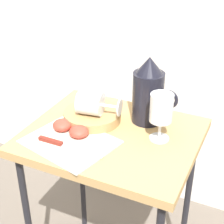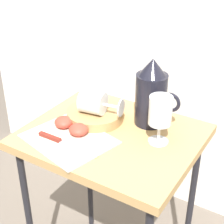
# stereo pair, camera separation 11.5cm
# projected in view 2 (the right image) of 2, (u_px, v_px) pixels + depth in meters

# --- Properties ---
(curtain_drape) EXTENTS (2.40, 0.03, 1.94)m
(curtain_drape) POSITION_uv_depth(u_px,v_px,m) (187.00, 18.00, 1.51)
(curtain_drape) COLOR silver
(curtain_drape) RESTS_ON ground_plane
(table) EXTENTS (0.56, 0.47, 0.72)m
(table) POSITION_uv_depth(u_px,v_px,m) (112.00, 152.00, 1.22)
(table) COLOR tan
(table) RESTS_ON ground_plane
(linen_napkin) EXTENTS (0.31, 0.27, 0.00)m
(linen_napkin) POSITION_uv_depth(u_px,v_px,m) (69.00, 139.00, 1.15)
(linen_napkin) COLOR beige
(linen_napkin) RESTS_ON table
(basket_tray) EXTENTS (0.20, 0.20, 0.03)m
(basket_tray) POSITION_uv_depth(u_px,v_px,m) (95.00, 115.00, 1.26)
(basket_tray) COLOR #AD8451
(basket_tray) RESTS_ON table
(pitcher) EXTENTS (0.16, 0.11, 0.24)m
(pitcher) POSITION_uv_depth(u_px,v_px,m) (151.00, 98.00, 1.20)
(pitcher) COLOR black
(pitcher) RESTS_ON table
(wine_glass_upright) EXTENTS (0.07, 0.07, 0.16)m
(wine_glass_upright) POSITION_uv_depth(u_px,v_px,m) (160.00, 113.00, 1.09)
(wine_glass_upright) COLOR silver
(wine_glass_upright) RESTS_ON table
(wine_glass_tipped_near) EXTENTS (0.16, 0.09, 0.08)m
(wine_glass_tipped_near) POSITION_uv_depth(u_px,v_px,m) (94.00, 103.00, 1.22)
(wine_glass_tipped_near) COLOR silver
(wine_glass_tipped_near) RESTS_ON basket_tray
(apple_half_left) EXTENTS (0.06, 0.06, 0.04)m
(apple_half_left) POSITION_uv_depth(u_px,v_px,m) (64.00, 122.00, 1.21)
(apple_half_left) COLOR #CC3D2D
(apple_half_left) RESTS_ON linen_napkin
(apple_half_right) EXTENTS (0.06, 0.06, 0.04)m
(apple_half_right) POSITION_uv_depth(u_px,v_px,m) (79.00, 130.00, 1.17)
(apple_half_right) COLOR #CC3D2D
(apple_half_right) RESTS_ON linen_napkin
(knife) EXTENTS (0.23, 0.02, 0.01)m
(knife) POSITION_uv_depth(u_px,v_px,m) (59.00, 141.00, 1.13)
(knife) COLOR silver
(knife) RESTS_ON linen_napkin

